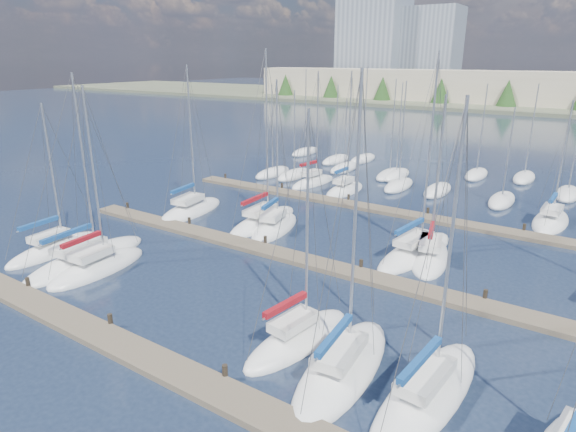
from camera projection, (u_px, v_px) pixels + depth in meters
The scene contains 20 objects.
ground at pixel (466, 158), 68.78m from camera, with size 400.00×400.00×0.00m, color #232F46.
dock_near at pixel (149, 359), 22.88m from camera, with size 44.00×1.93×1.10m.
dock_mid at pixel (304, 260), 33.95m from camera, with size 44.00×1.93×1.10m.
dock_far at pixel (382, 210), 45.02m from camera, with size 44.00×1.93×1.10m.
sailboat_o at pixel (345, 190), 51.64m from camera, with size 2.55×6.96×13.21m.
sailboat_e at pixel (343, 367), 22.21m from camera, with size 3.67×9.21×14.16m.
sailboat_f at pixel (427, 394), 20.48m from camera, with size 3.44×9.54×13.27m.
sailboat_i at pixel (263, 221), 41.91m from camera, with size 3.17×9.55×15.20m.
sailboat_c at pixel (98, 267), 32.76m from camera, with size 3.48×7.89×12.91m.
sailboat_h at pixel (191, 210), 44.98m from camera, with size 4.37×8.69×13.90m.
sailboat_n at pixel (313, 182), 54.83m from camera, with size 3.04×7.35×13.08m.
sailboat_d at pixel (298, 339), 24.44m from camera, with size 3.35×7.71×12.39m.
sailboat_q at pixel (550, 221), 41.93m from camera, with size 3.00×7.73×11.22m.
sailboat_l at pixel (429, 256), 34.62m from camera, with size 4.48×8.38×12.21m.
sailboat_b at pixel (87, 259), 34.09m from camera, with size 4.04×10.31×13.61m.
sailboat_a at pixel (56, 249), 35.85m from camera, with size 3.07×8.13×11.54m.
sailboat_k at pixel (415, 252), 35.35m from camera, with size 3.99×10.26×14.93m.
sailboat_j at pixel (275, 227), 40.46m from camera, with size 4.28×8.00×12.89m.
distant_boats at pixel (394, 174), 58.13m from camera, with size 36.93×20.75×13.30m.
shoreline at pixel (501, 79), 144.39m from camera, with size 400.00×60.00×38.00m.
Camera 1 is at (16.34, -10.63, 13.82)m, focal length 30.00 mm.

